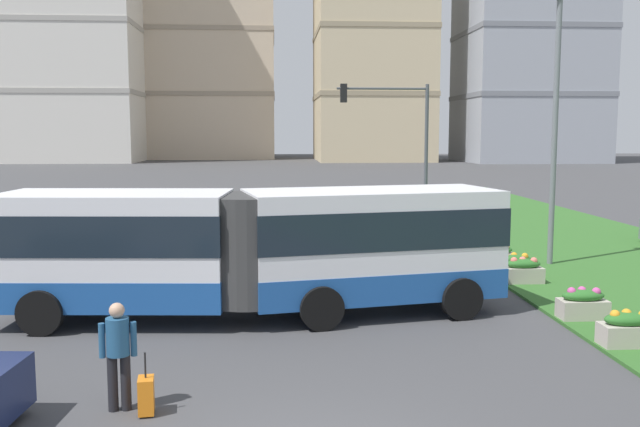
{
  "coord_description": "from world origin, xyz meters",
  "views": [
    {
      "loc": [
        -0.47,
        -8.51,
        4.39
      ],
      "look_at": [
        0.75,
        10.06,
        2.2
      ],
      "focal_mm": 39.09,
      "sensor_mm": 36.0,
      "label": 1
    }
  ],
  "objects_px": {
    "traffic_light_far_right": "(398,131)",
    "flower_planter_1": "(628,329)",
    "flower_planter_4": "(515,266)",
    "flower_planter_5": "(497,256)",
    "flower_planter_3": "(523,271)",
    "rolling_suitcase": "(146,395)",
    "apartment_tower_eastcentre": "(530,35)",
    "pedestrian_crossing": "(118,349)",
    "car_black_sedan": "(139,221)",
    "apartment_tower_centre": "(372,36)",
    "streetlight_median": "(555,118)",
    "articulated_bus": "(255,248)",
    "apartment_tower_westcentre": "(210,7)",
    "flower_planter_2": "(583,304)"
  },
  "relations": [
    {
      "from": "pedestrian_crossing",
      "to": "streetlight_median",
      "type": "xyz_separation_m",
      "value": [
        11.49,
        11.21,
        3.82
      ]
    },
    {
      "from": "articulated_bus",
      "to": "rolling_suitcase",
      "type": "relative_size",
      "value": 12.37
    },
    {
      "from": "pedestrian_crossing",
      "to": "streetlight_median",
      "type": "distance_m",
      "value": 16.5
    },
    {
      "from": "flower_planter_4",
      "to": "flower_planter_1",
      "type": "bearing_deg",
      "value": -90.0
    },
    {
      "from": "traffic_light_far_right",
      "to": "apartment_tower_centre",
      "type": "xyz_separation_m",
      "value": [
        9.54,
        77.16,
        14.52
      ]
    },
    {
      "from": "pedestrian_crossing",
      "to": "apartment_tower_eastcentre",
      "type": "xyz_separation_m",
      "value": [
        39.99,
        91.33,
        17.44
      ]
    },
    {
      "from": "flower_planter_2",
      "to": "flower_planter_4",
      "type": "distance_m",
      "value": 4.61
    },
    {
      "from": "car_black_sedan",
      "to": "apartment_tower_westcentre",
      "type": "distance_m",
      "value": 94.4
    },
    {
      "from": "articulated_bus",
      "to": "pedestrian_crossing",
      "type": "xyz_separation_m",
      "value": [
        -2.0,
        -5.58,
        -0.65
      ]
    },
    {
      "from": "flower_planter_5",
      "to": "apartment_tower_centre",
      "type": "relative_size",
      "value": 0.03
    },
    {
      "from": "flower_planter_1",
      "to": "flower_planter_5",
      "type": "distance_m",
      "value": 8.35
    },
    {
      "from": "flower_planter_3",
      "to": "apartment_tower_eastcentre",
      "type": "distance_m",
      "value": 90.1
    },
    {
      "from": "rolling_suitcase",
      "to": "flower_planter_3",
      "type": "height_order",
      "value": "rolling_suitcase"
    },
    {
      "from": "streetlight_median",
      "to": "apartment_tower_centre",
      "type": "xyz_separation_m",
      "value": [
        5.97,
        85.69,
        14.11
      ]
    },
    {
      "from": "flower_planter_4",
      "to": "apartment_tower_eastcentre",
      "type": "distance_m",
      "value": 89.44
    },
    {
      "from": "car_black_sedan",
      "to": "flower_planter_3",
      "type": "bearing_deg",
      "value": -37.15
    },
    {
      "from": "traffic_light_far_right",
      "to": "apartment_tower_eastcentre",
      "type": "xyz_separation_m",
      "value": [
        32.07,
        71.59,
        14.02
      ]
    },
    {
      "from": "flower_planter_4",
      "to": "flower_planter_5",
      "type": "distance_m",
      "value": 1.67
    },
    {
      "from": "car_black_sedan",
      "to": "flower_planter_1",
      "type": "height_order",
      "value": "car_black_sedan"
    },
    {
      "from": "flower_planter_4",
      "to": "apartment_tower_eastcentre",
      "type": "bearing_deg",
      "value": 69.69
    },
    {
      "from": "car_black_sedan",
      "to": "apartment_tower_eastcentre",
      "type": "xyz_separation_m",
      "value": [
        43.09,
        73.27,
        17.69
      ]
    },
    {
      "from": "flower_planter_2",
      "to": "apartment_tower_westcentre",
      "type": "distance_m",
      "value": 108.89
    },
    {
      "from": "flower_planter_1",
      "to": "flower_planter_4",
      "type": "height_order",
      "value": "same"
    },
    {
      "from": "car_black_sedan",
      "to": "apartment_tower_westcentre",
      "type": "bearing_deg",
      "value": 93.15
    },
    {
      "from": "articulated_bus",
      "to": "apartment_tower_eastcentre",
      "type": "bearing_deg",
      "value": 66.11
    },
    {
      "from": "streetlight_median",
      "to": "apartment_tower_westcentre",
      "type": "distance_m",
      "value": 101.91
    },
    {
      "from": "rolling_suitcase",
      "to": "flower_planter_4",
      "type": "xyz_separation_m",
      "value": [
        9.14,
        9.37,
        0.11
      ]
    },
    {
      "from": "pedestrian_crossing",
      "to": "apartment_tower_eastcentre",
      "type": "height_order",
      "value": "apartment_tower_eastcentre"
    },
    {
      "from": "rolling_suitcase",
      "to": "apartment_tower_centre",
      "type": "xyz_separation_m",
      "value": [
        17.01,
        97.1,
        18.62
      ]
    },
    {
      "from": "streetlight_median",
      "to": "apartment_tower_centre",
      "type": "height_order",
      "value": "apartment_tower_centre"
    },
    {
      "from": "car_black_sedan",
      "to": "streetlight_median",
      "type": "xyz_separation_m",
      "value": [
        14.59,
        -6.85,
        4.07
      ]
    },
    {
      "from": "flower_planter_1",
      "to": "flower_planter_4",
      "type": "relative_size",
      "value": 1.0
    },
    {
      "from": "car_black_sedan",
      "to": "apartment_tower_eastcentre",
      "type": "distance_m",
      "value": 86.82
    },
    {
      "from": "flower_planter_1",
      "to": "streetlight_median",
      "type": "relative_size",
      "value": 0.13
    },
    {
      "from": "traffic_light_far_right",
      "to": "flower_planter_1",
      "type": "bearing_deg",
      "value": -84.47
    },
    {
      "from": "apartment_tower_eastcentre",
      "to": "flower_planter_4",
      "type": "bearing_deg",
      "value": -110.31
    },
    {
      "from": "flower_planter_4",
      "to": "traffic_light_far_right",
      "type": "height_order",
      "value": "traffic_light_far_right"
    },
    {
      "from": "articulated_bus",
      "to": "car_black_sedan",
      "type": "height_order",
      "value": "articulated_bus"
    },
    {
      "from": "rolling_suitcase",
      "to": "streetlight_median",
      "type": "height_order",
      "value": "streetlight_median"
    },
    {
      "from": "rolling_suitcase",
      "to": "flower_planter_3",
      "type": "bearing_deg",
      "value": 43.44
    },
    {
      "from": "rolling_suitcase",
      "to": "streetlight_median",
      "type": "distance_m",
      "value": 16.5
    },
    {
      "from": "flower_planter_5",
      "to": "apartment_tower_westcentre",
      "type": "height_order",
      "value": "apartment_tower_westcentre"
    },
    {
      "from": "car_black_sedan",
      "to": "streetlight_median",
      "type": "relative_size",
      "value": 0.52
    },
    {
      "from": "flower_planter_3",
      "to": "traffic_light_far_right",
      "type": "height_order",
      "value": "traffic_light_far_right"
    },
    {
      "from": "flower_planter_3",
      "to": "rolling_suitcase",
      "type": "bearing_deg",
      "value": -136.56
    },
    {
      "from": "pedestrian_crossing",
      "to": "rolling_suitcase",
      "type": "bearing_deg",
      "value": -23.96
    },
    {
      "from": "pedestrian_crossing",
      "to": "flower_planter_1",
      "type": "xyz_separation_m",
      "value": [
        9.59,
        2.49,
        -0.58
      ]
    },
    {
      "from": "pedestrian_crossing",
      "to": "traffic_light_far_right",
      "type": "distance_m",
      "value": 21.54
    },
    {
      "from": "traffic_light_far_right",
      "to": "apartment_tower_westcentre",
      "type": "relative_size",
      "value": 0.13
    },
    {
      "from": "flower_planter_2",
      "to": "car_black_sedan",
      "type": "bearing_deg",
      "value": 133.21
    }
  ]
}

